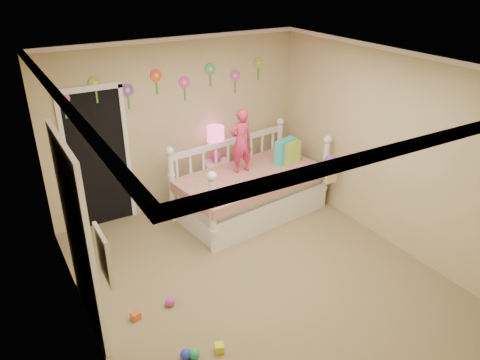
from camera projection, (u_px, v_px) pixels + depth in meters
floor at (257, 275)px, 5.72m from camera, size 4.00×4.50×0.01m
ceiling at (262, 65)px, 4.59m from camera, size 4.00×4.50×0.01m
back_wall at (179, 125)px, 6.90m from camera, size 4.00×0.01×2.60m
left_wall at (77, 230)px, 4.25m from camera, size 0.01×4.50×2.60m
right_wall at (387, 148)px, 6.07m from camera, size 0.01×4.50×2.60m
crown_molding at (262, 68)px, 4.60m from camera, size 4.00×4.50×0.06m
daybed at (251, 178)px, 6.88m from camera, size 2.36×1.47×1.21m
pillow_turquoise at (285, 151)px, 7.14m from camera, size 0.40×0.24×0.38m
pillow_lime at (288, 152)px, 7.15m from camera, size 0.37×0.16×0.35m
child at (241, 141)px, 6.71m from camera, size 0.35×0.23×0.97m
nightstand at (217, 180)px, 7.43m from camera, size 0.44×0.36×0.65m
table_lamp at (216, 139)px, 7.11m from camera, size 0.27×0.27×0.59m
closet_doorway at (98, 158)px, 6.44m from camera, size 0.90×0.04×2.07m
flower_decals at (171, 84)px, 6.57m from camera, size 3.40×0.02×0.50m
mirror_closet at (78, 236)px, 4.61m from camera, size 0.07×1.30×2.10m
wall_picture at (104, 256)px, 3.45m from camera, size 0.05×0.34×0.42m
hanging_bag at (330, 170)px, 6.81m from camera, size 0.20×0.16×0.36m
toy_scatter at (185, 335)px, 4.74m from camera, size 0.82×1.31×0.11m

